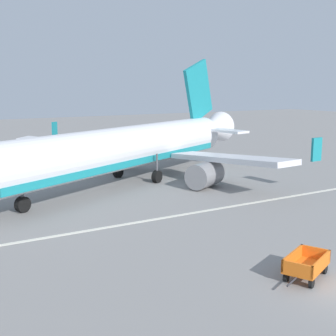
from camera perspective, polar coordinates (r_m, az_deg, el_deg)
The scene contains 3 objects.
apron_stripe at distance 30.95m, azimuth 0.97°, elevation -5.87°, with size 120.00×0.36×0.01m, color silver.
airplane at distance 40.85m, azimuth -5.09°, elevation 2.38°, with size 35.25×29.04×11.34m.
baggage_cart_second_in_row at distance 22.15m, azimuth 16.57°, elevation -11.30°, with size 3.55×2.29×1.07m.
Camera 1 is at (-15.79, -12.07, 8.53)m, focal length 49.76 mm.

